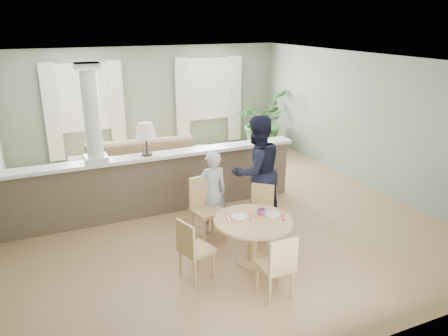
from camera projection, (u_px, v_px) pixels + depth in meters
name	position (u px, v px, depth m)	size (l,w,h in m)	color
ground	(209.00, 208.00, 8.10)	(8.00, 8.00, 0.00)	tan
room_shell	(193.00, 106.00, 8.04)	(7.02, 8.02, 2.71)	gray
pony_wall	(152.00, 177.00, 7.67)	(5.32, 0.38, 2.70)	brown
sofa	(144.00, 165.00, 9.10)	(3.01, 1.18, 0.88)	#8F754E
houseplant	(262.00, 122.00, 11.42)	(1.40, 1.21, 1.55)	#2E6227
dining_table	(253.00, 228.00, 6.15)	(1.12, 1.12, 0.77)	tan
chair_far_boy	(206.00, 205.00, 6.85)	(0.52, 0.52, 1.01)	tan
chair_far_man	(261.00, 209.00, 6.96)	(0.54, 0.54, 0.85)	tan
chair_near	(278.00, 264.00, 5.36)	(0.40, 0.40, 0.88)	tan
chair_side	(192.00, 247.00, 5.77)	(0.49, 0.49, 0.87)	tan
child_person	(212.00, 193.00, 7.01)	(0.50, 0.33, 1.38)	#A7A7AD
man_person	(256.00, 172.00, 7.20)	(0.92, 0.72, 1.89)	black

